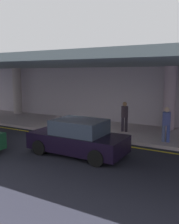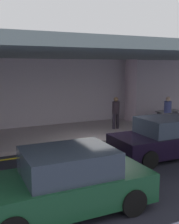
% 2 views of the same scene
% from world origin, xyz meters
% --- Properties ---
extents(ground_plane, '(60.00, 60.00, 0.00)m').
position_xyz_m(ground_plane, '(0.00, 0.00, 0.00)').
color(ground_plane, black).
extents(sidewalk, '(26.00, 4.20, 0.15)m').
position_xyz_m(sidewalk, '(0.00, 3.10, 0.07)').
color(sidewalk, '#B5A4A7').
rests_on(sidewalk, ground).
extents(lane_stripe_yellow, '(26.00, 0.14, 0.01)m').
position_xyz_m(lane_stripe_yellow, '(0.00, 0.59, 0.00)').
color(lane_stripe_yellow, yellow).
rests_on(lane_stripe_yellow, ground).
extents(support_column_far_left, '(0.68, 0.68, 3.65)m').
position_xyz_m(support_column_far_left, '(-8.00, 4.53, 1.97)').
color(support_column_far_left, '#B3A3A2').
rests_on(support_column_far_left, sidewalk).
extents(support_column_left_mid, '(0.68, 0.68, 3.65)m').
position_xyz_m(support_column_left_mid, '(4.00, 4.53, 1.97)').
color(support_column_left_mid, '#B89DAD').
rests_on(support_column_left_mid, sidewalk).
extents(ceiling_overhang, '(28.00, 13.20, 0.30)m').
position_xyz_m(ceiling_overhang, '(0.00, 2.60, 3.95)').
color(ceiling_overhang, gray).
rests_on(ceiling_overhang, support_column_far_left).
extents(terminal_back_wall, '(26.00, 0.30, 3.80)m').
position_xyz_m(terminal_back_wall, '(0.00, 5.35, 1.90)').
color(terminal_back_wall, '#BCAFBC').
rests_on(terminal_back_wall, ground).
extents(car_black, '(4.10, 1.92, 1.50)m').
position_xyz_m(car_black, '(1.64, -1.53, 0.71)').
color(car_black, black).
rests_on(car_black, ground).
extents(traveler_with_luggage, '(0.38, 0.38, 1.68)m').
position_xyz_m(traveler_with_luggage, '(1.97, 2.80, 1.11)').
color(traveler_with_luggage, '#2B2330').
rests_on(traveler_with_luggage, sidewalk).
extents(person_waiting_for_ride, '(0.38, 0.38, 1.68)m').
position_xyz_m(person_waiting_for_ride, '(4.50, 1.76, 1.11)').
color(person_waiting_for_ride, '#4E5A88').
rests_on(person_waiting_for_ride, sidewalk).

